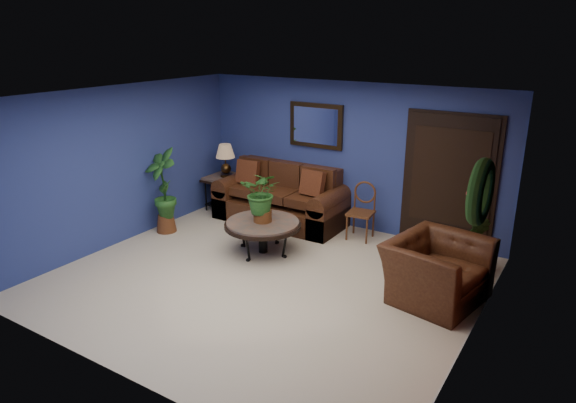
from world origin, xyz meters
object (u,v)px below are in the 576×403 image
Objects in this scene: coffee_table at (263,225)px; table_lamp at (225,156)px; armchair at (436,270)px; sofa at (282,202)px; end_table at (226,184)px; side_chair at (362,207)px.

table_lamp reaches higher than coffee_table.
armchair is at bearing -16.65° from table_lamp.
table_lamp reaches higher than sofa.
table_lamp is 0.49× the size of armchair.
end_table is 0.59× the size of armchair.
table_lamp is (-1.24, -0.04, 0.70)m from sofa.
coffee_table is at bearing -69.26° from sofa.
coffee_table is 1.72m from side_chair.
table_lamp reaches higher than end_table.
sofa reaches higher than end_table.
armchair is at bearing -23.11° from sofa.
side_chair is at bearing 1.16° from sofa.
end_table is 1.20× the size of table_lamp.
coffee_table is 0.98× the size of armchair.
sofa is 3.49m from armchair.
coffee_table is 1.26× the size of side_chair.
sofa is 1.25m from end_table.
table_lamp reaches higher than side_chair.
end_table is (-1.75, 1.31, 0.05)m from coffee_table.
table_lamp is 2.84m from side_chair.
end_table is at bearing -178.26° from sofa.
armchair is at bearing -45.53° from side_chair.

